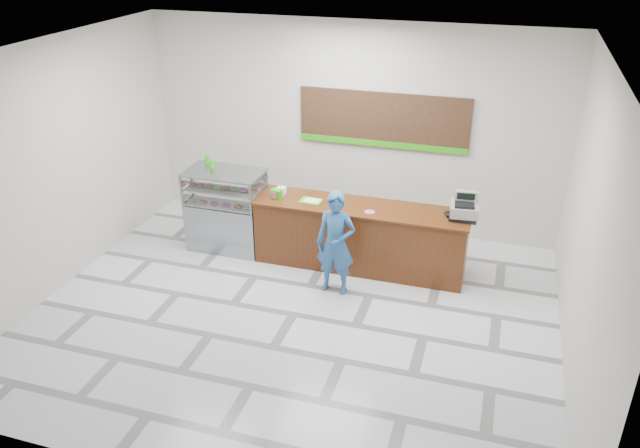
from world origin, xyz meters
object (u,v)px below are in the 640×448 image
(cash_register, at_px, (464,209))
(customer, at_px, (336,243))
(sales_counter, at_px, (360,237))
(serving_tray, at_px, (311,201))
(display_case, at_px, (226,209))

(cash_register, bearing_deg, customer, -159.63)
(sales_counter, distance_m, serving_tray, 0.93)
(display_case, height_order, cash_register, cash_register)
(sales_counter, relative_size, serving_tray, 9.80)
(sales_counter, distance_m, display_case, 2.23)
(cash_register, distance_m, serving_tray, 2.27)
(customer, bearing_deg, cash_register, 27.66)
(cash_register, relative_size, serving_tray, 1.34)
(display_case, relative_size, cash_register, 2.98)
(sales_counter, distance_m, customer, 0.83)
(serving_tray, bearing_deg, cash_register, 5.33)
(serving_tray, relative_size, customer, 0.21)
(display_case, height_order, serving_tray, display_case)
(sales_counter, distance_m, cash_register, 1.64)
(display_case, relative_size, customer, 0.86)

